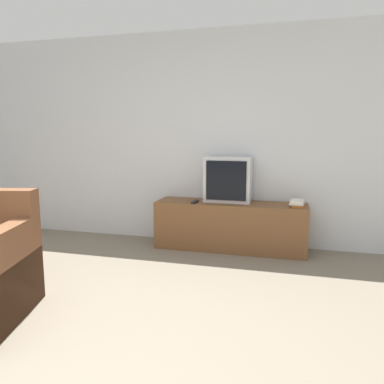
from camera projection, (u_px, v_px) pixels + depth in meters
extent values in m
cube|color=silver|center=(184.00, 139.00, 4.70)|extent=(9.00, 0.06, 2.60)
cube|color=brown|center=(230.00, 226.00, 4.43)|extent=(1.76, 0.45, 0.56)
cube|color=silver|center=(228.00, 179.00, 4.44)|extent=(0.55, 0.29, 0.53)
cube|color=black|center=(226.00, 181.00, 4.29)|extent=(0.47, 0.01, 0.45)
cube|color=brown|center=(6.00, 277.00, 2.65)|extent=(0.37, 0.96, 0.71)
cube|color=#995623|center=(297.00, 205.00, 4.15)|extent=(0.15, 0.21, 0.03)
cube|color=silver|center=(297.00, 203.00, 4.15)|extent=(0.17, 0.21, 0.02)
cube|color=silver|center=(297.00, 201.00, 4.15)|extent=(0.16, 0.22, 0.03)
cube|color=black|center=(195.00, 202.00, 4.37)|extent=(0.05, 0.17, 0.02)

